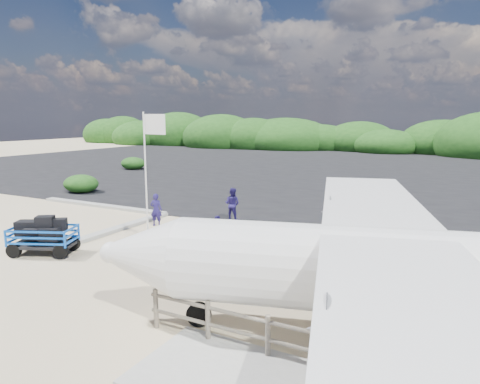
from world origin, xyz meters
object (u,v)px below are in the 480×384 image
Objects in this scene: crew_b at (232,204)px; aircraft_small at (285,165)px; signboard at (249,277)px; baggage_cart at (45,254)px; flagpole at (149,255)px; crew_a at (156,210)px; crew_c at (218,236)px.

crew_b is 26.58m from aircraft_small.
signboard is 34.25m from aircraft_small.
flagpole is (3.55, 1.79, 0.00)m from baggage_cart.
flagpole reaches higher than crew_a.
crew_b is at bearing 72.61° from aircraft_small.
crew_a is (-6.93, 3.95, 0.79)m from signboard.
flagpole reaches higher than baggage_cart.
flagpole is 0.78× the size of aircraft_small.
flagpole is at bearing 109.09° from crew_a.
signboard is 7.98m from crew_b.
signboard reaches higher than baggage_cart.
crew_b reaches higher than signboard.
signboard is 1.17× the size of crew_a.
crew_a reaches higher than aircraft_small.
signboard is 1.12× the size of crew_b.
baggage_cart is at bearing 63.37° from crew_a.
baggage_cart is at bearing 63.40° from crew_b.
signboard is 0.27× the size of aircraft_small.
flagpole is at bearing 2.78° from baggage_cart.
crew_b is (0.12, 6.35, 0.83)m from flagpole.
crew_b is 5.77m from crew_c.
baggage_cart is 1.59× the size of crew_a.
crew_b reaches higher than crew_c.
crew_b is 0.24× the size of aircraft_small.
signboard is (4.41, -0.34, 0.00)m from flagpole.
signboard is at bearing 76.41° from aircraft_small.
baggage_cart is 8.96m from crew_b.
crew_a is 0.23× the size of aircraft_small.
crew_c is at bearing 23.69° from flagpole.
crew_c reaches higher than baggage_cart.
flagpole reaches higher than aircraft_small.
signboard is at bearing 120.40° from crew_b.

